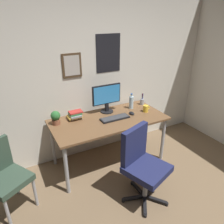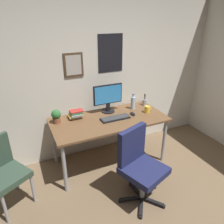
% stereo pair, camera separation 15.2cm
% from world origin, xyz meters
% --- Properties ---
extents(wall_back, '(4.40, 0.10, 2.60)m').
position_xyz_m(wall_back, '(-0.00, 2.15, 1.30)').
color(wall_back, silver).
rests_on(wall_back, ground_plane).
extents(desk, '(1.66, 0.79, 0.75)m').
position_xyz_m(desk, '(0.07, 1.67, 0.68)').
color(desk, brown).
rests_on(desk, ground_plane).
extents(office_chair, '(0.59, 0.60, 0.95)m').
position_xyz_m(office_chair, '(0.09, 0.86, 0.53)').
color(office_chair, '#1E234C').
rests_on(office_chair, ground_plane).
extents(side_chair, '(0.58, 0.58, 0.88)m').
position_xyz_m(side_chair, '(-1.38, 1.44, 0.50)').
color(side_chair, '#334738').
rests_on(side_chair, ground_plane).
extents(monitor, '(0.46, 0.20, 0.43)m').
position_xyz_m(monitor, '(0.16, 1.91, 0.99)').
color(monitor, black).
rests_on(monitor, desk).
extents(keyboard, '(0.43, 0.15, 0.03)m').
position_xyz_m(keyboard, '(0.15, 1.63, 0.76)').
color(keyboard, black).
rests_on(keyboard, desk).
extents(computer_mouse, '(0.06, 0.11, 0.04)m').
position_xyz_m(computer_mouse, '(0.45, 1.65, 0.77)').
color(computer_mouse, black).
rests_on(computer_mouse, desk).
extents(water_bottle, '(0.07, 0.07, 0.25)m').
position_xyz_m(water_bottle, '(0.56, 1.84, 0.85)').
color(water_bottle, silver).
rests_on(water_bottle, desk).
extents(coffee_mug_near, '(0.12, 0.08, 0.10)m').
position_xyz_m(coffee_mug_near, '(0.69, 1.63, 0.80)').
color(coffee_mug_near, yellow).
rests_on(coffee_mug_near, desk).
extents(potted_plant, '(0.13, 0.13, 0.20)m').
position_xyz_m(potted_plant, '(-0.64, 1.87, 0.85)').
color(potted_plant, brown).
rests_on(potted_plant, desk).
extents(pen_cup, '(0.07, 0.07, 0.20)m').
position_xyz_m(pen_cup, '(0.82, 1.90, 0.80)').
color(pen_cup, '#9EA0A5').
rests_on(pen_cup, desk).
extents(book_stack_left, '(0.21, 0.18, 0.12)m').
position_xyz_m(book_stack_left, '(-0.35, 1.91, 0.81)').
color(book_stack_left, silver).
rests_on(book_stack_left, desk).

